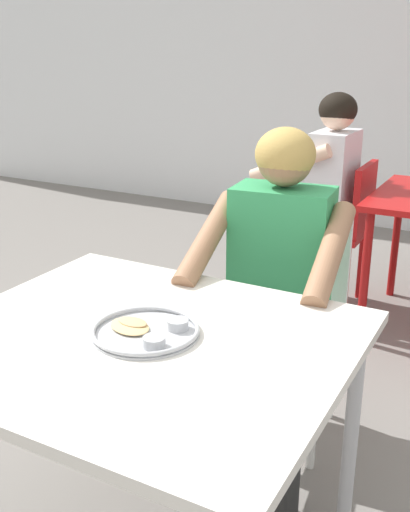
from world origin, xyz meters
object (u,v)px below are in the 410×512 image
chair_foreground (289,310)px  chair_red_left (341,223)px  thali_tray (146,330)px  patron_background (317,183)px  table_foreground (141,362)px  diner_foreground (273,274)px

chair_foreground → chair_red_left: size_ratio=1.00×
thali_tray → chair_red_left: (-0.10, 2.13, -0.27)m
chair_foreground → chair_red_left: chair_red_left is taller
patron_background → table_foreground: bearing=-83.8°
thali_tray → patron_background: patron_background is taller
table_foreground → chair_foreground: size_ratio=1.25×
table_foreground → patron_background: (-0.23, 2.09, 0.05)m
thali_tray → chair_foreground: bearing=85.7°
chair_foreground → chair_red_left: 1.27m
thali_tray → chair_foreground: size_ratio=0.33×
chair_foreground → patron_background: bearing=104.2°
chair_foreground → diner_foreground: bearing=-85.3°
patron_background → diner_foreground: bearing=-77.3°
table_foreground → chair_foreground: 0.91m
table_foreground → patron_background: patron_background is taller
chair_foreground → patron_background: (-0.30, 1.20, 0.24)m
chair_red_left → diner_foreground: bearing=-83.0°
thali_tray → chair_red_left: size_ratio=0.33×
table_foreground → thali_tray: size_ratio=3.76×
thali_tray → chair_red_left: chair_red_left is taller
diner_foreground → chair_red_left: size_ratio=1.43×
table_foreground → chair_red_left: 2.15m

